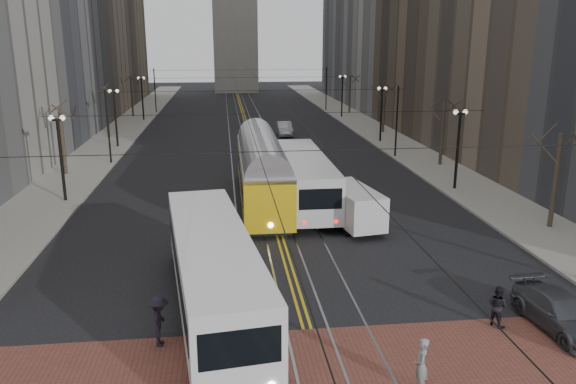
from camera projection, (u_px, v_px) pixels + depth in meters
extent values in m
plane|color=black|center=(304.00, 317.00, 22.20)|extent=(260.00, 260.00, 0.00)
cube|color=gray|center=(117.00, 136.00, 63.67)|extent=(5.00, 140.00, 0.15)
cube|color=gray|center=(375.00, 131.00, 66.99)|extent=(5.00, 140.00, 0.15)
cube|color=brown|center=(321.00, 374.00, 18.37)|extent=(25.00, 6.00, 0.01)
cube|color=gray|center=(249.00, 134.00, 65.35)|extent=(4.80, 130.00, 0.02)
cube|color=gold|center=(249.00, 134.00, 65.35)|extent=(0.42, 130.00, 0.01)
cylinder|color=black|center=(62.00, 162.00, 37.21)|extent=(0.20, 0.20, 5.60)
cylinder|color=black|center=(116.00, 120.00, 56.39)|extent=(0.20, 0.20, 5.60)
cylinder|color=black|center=(143.00, 100.00, 75.57)|extent=(0.20, 0.20, 5.60)
cylinder|color=black|center=(457.00, 152.00, 40.24)|extent=(0.20, 0.20, 5.60)
cylinder|color=black|center=(381.00, 116.00, 59.42)|extent=(0.20, 0.20, 5.60)
cylinder|color=black|center=(342.00, 98.00, 78.60)|extent=(0.20, 0.20, 5.60)
cylinder|color=#382D23|center=(63.00, 141.00, 44.66)|extent=(0.28, 0.28, 5.60)
cylinder|color=#382D23|center=(107.00, 113.00, 61.92)|extent=(0.28, 0.28, 5.60)
cylinder|color=#382D23|center=(132.00, 97.00, 79.18)|extent=(0.28, 0.28, 5.60)
cylinder|color=#382D23|center=(555.00, 182.00, 31.84)|extent=(0.28, 0.28, 5.60)
cylinder|color=#382D23|center=(442.00, 134.00, 48.14)|extent=(0.28, 0.28, 5.60)
cylinder|color=#382D23|center=(384.00, 109.00, 65.39)|extent=(0.28, 0.28, 5.60)
cylinder|color=#382D23|center=(350.00, 95.00, 82.65)|extent=(0.28, 0.28, 5.60)
cylinder|color=black|center=(235.00, 82.00, 63.61)|extent=(0.03, 120.00, 0.03)
cylinder|color=black|center=(261.00, 82.00, 63.94)|extent=(0.03, 120.00, 0.03)
cylinder|color=black|center=(108.00, 127.00, 48.68)|extent=(0.16, 0.16, 6.60)
cylinder|color=black|center=(155.00, 91.00, 83.19)|extent=(0.16, 0.16, 6.60)
cylinder|color=black|center=(397.00, 122.00, 51.53)|extent=(0.16, 0.16, 6.60)
cylinder|color=black|center=(326.00, 89.00, 86.05)|extent=(0.16, 0.16, 6.60)
cube|color=white|center=(213.00, 274.00, 22.14)|extent=(4.46, 13.59, 3.34)
cube|color=gold|center=(262.00, 176.00, 37.52)|extent=(2.95, 15.34, 3.61)
cube|color=silver|center=(304.00, 181.00, 36.80)|extent=(2.79, 12.78, 3.33)
cube|color=silver|center=(352.00, 208.00, 32.59)|extent=(2.93, 5.61, 2.36)
imported|color=#43454B|center=(306.00, 159.00, 47.75)|extent=(2.46, 4.76, 1.55)
imported|color=#9B9EA2|center=(284.00, 129.00, 64.29)|extent=(1.68, 4.63, 1.52)
imported|color=#43464B|center=(560.00, 312.00, 21.16)|extent=(2.21, 4.71, 1.33)
imported|color=black|center=(243.00, 321.00, 20.29)|extent=(0.71, 0.87, 1.54)
imported|color=gray|center=(421.00, 365.00, 17.25)|extent=(0.60, 0.75, 1.81)
imported|color=black|center=(497.00, 306.00, 21.35)|extent=(0.92, 0.98, 1.61)
imported|color=black|center=(160.00, 321.00, 19.92)|extent=(0.72, 1.23, 1.88)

